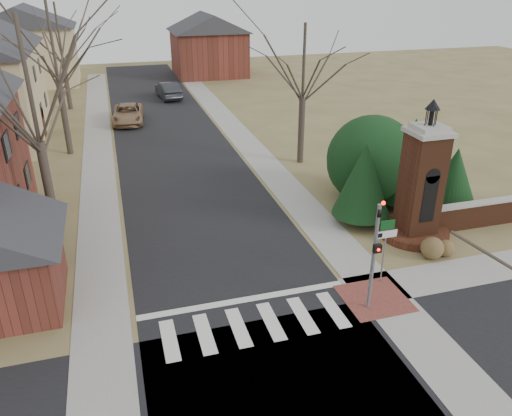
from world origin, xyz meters
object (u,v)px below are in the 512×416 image
object	(u,v)px
sign_post	(386,239)
pickup_truck	(128,114)
brick_gate_monument	(420,194)
distant_car	(168,90)
traffic_signal_pole	(375,247)

from	to	relation	value
sign_post	pickup_truck	xyz separation A→B (m)	(-8.30, 26.87, -1.22)
brick_gate_monument	pickup_truck	bearing A→B (deg)	116.13
sign_post	pickup_truck	distance (m)	28.15
distant_car	sign_post	bearing A→B (deg)	90.46
traffic_signal_pole	pickup_truck	world-z (taller)	traffic_signal_pole
sign_post	traffic_signal_pole	bearing A→B (deg)	-132.43
pickup_truck	distant_car	xyz separation A→B (m)	(4.30, 7.86, 0.08)
traffic_signal_pole	brick_gate_monument	world-z (taller)	brick_gate_monument
sign_post	brick_gate_monument	xyz separation A→B (m)	(3.41, 3.01, 0.22)
brick_gate_monument	distant_car	world-z (taller)	brick_gate_monument
sign_post	distant_car	distance (m)	34.98
traffic_signal_pole	distant_car	world-z (taller)	traffic_signal_pole
traffic_signal_pole	pickup_truck	distance (m)	29.20
traffic_signal_pole	sign_post	size ratio (longest dim) A/B	1.64
sign_post	pickup_truck	bearing A→B (deg)	107.16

